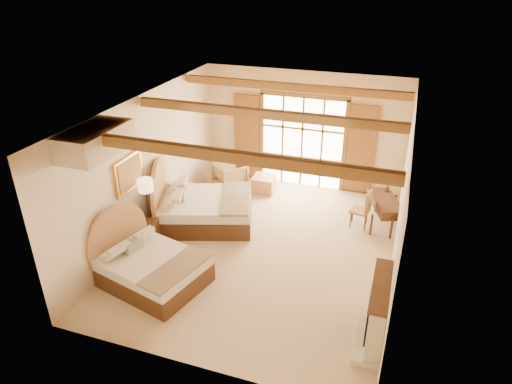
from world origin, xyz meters
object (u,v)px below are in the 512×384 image
at_px(bed_far, 199,206).
at_px(nightstand, 147,233).
at_px(desk, 384,211).
at_px(bed_near, 146,265).
at_px(armchair, 230,175).

relative_size(bed_far, nightstand, 4.38).
bearing_deg(bed_far, desk, -0.99).
relative_size(bed_near, bed_far, 0.85).
height_order(nightstand, desk, desk).
bearing_deg(armchair, bed_near, 129.04).
distance_m(bed_far, nightstand, 1.48).
bearing_deg(bed_near, nightstand, 135.04).
height_order(bed_near, bed_far, bed_far).
xyz_separation_m(bed_far, nightstand, (-0.68, -1.31, -0.13)).
relative_size(bed_far, armchair, 3.36).
xyz_separation_m(nightstand, armchair, (0.69, 3.31, 0.06)).
bearing_deg(nightstand, bed_near, -74.18).
bearing_deg(desk, armchair, 149.26).
height_order(bed_near, desk, bed_near).
relative_size(bed_near, armchair, 2.85).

